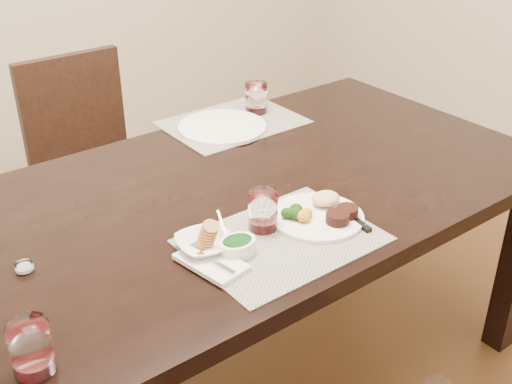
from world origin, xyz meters
TOP-DOWN VIEW (x-y plane):
  - dining_table at (0.00, 0.00)m, footprint 2.00×1.00m
  - chair_far at (0.00, 0.93)m, footprint 0.42×0.42m
  - placemat_near at (-0.01, -0.29)m, footprint 0.46×0.34m
  - placemat_far at (0.33, 0.40)m, footprint 0.46×0.34m
  - dinner_plate at (0.13, -0.27)m, footprint 0.24×0.24m
  - napkin_fork at (-0.21, -0.27)m, footprint 0.12×0.18m
  - steak_knife at (0.19, -0.33)m, footprint 0.03×0.21m
  - cracker_bowl at (-0.19, -0.21)m, footprint 0.15×0.15m
  - sauce_ramekin at (-0.14, -0.27)m, footprint 0.09×0.14m
  - wine_glass_near at (-0.02, -0.22)m, footprint 0.07×0.07m
  - far_plate at (0.26, 0.37)m, footprint 0.30×0.30m
  - wine_glass_far at (0.45, 0.42)m, footprint 0.08×0.08m
  - wine_glass_side at (-0.66, -0.35)m, footprint 0.08×0.08m
  - salt_cellar at (-0.57, -0.03)m, footprint 0.04×0.04m

SIDE VIEW (x-z plane):
  - chair_far at x=0.00m, z-range 0.05..0.95m
  - dining_table at x=0.00m, z-range 0.29..1.04m
  - placemat_near at x=-0.01m, z-range 0.75..0.75m
  - placemat_far at x=0.33m, z-range 0.75..0.75m
  - steak_knife at x=0.19m, z-range 0.75..0.76m
  - salt_cellar at x=-0.57m, z-range 0.75..0.77m
  - far_plate at x=0.26m, z-range 0.75..0.77m
  - napkin_fork at x=-0.21m, z-range 0.75..0.77m
  - dinner_plate at x=0.13m, z-range 0.75..0.79m
  - cracker_bowl at x=-0.19m, z-range 0.74..0.80m
  - sauce_ramekin at x=-0.14m, z-range 0.74..0.81m
  - wine_glass_side at x=-0.66m, z-range 0.74..0.85m
  - wine_glass_near at x=-0.02m, z-range 0.75..0.85m
  - wine_glass_far at x=0.45m, z-range 0.75..0.86m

